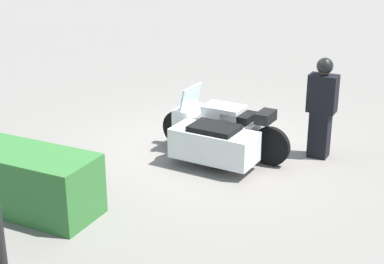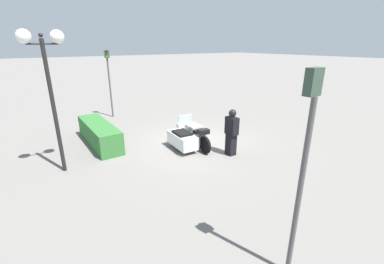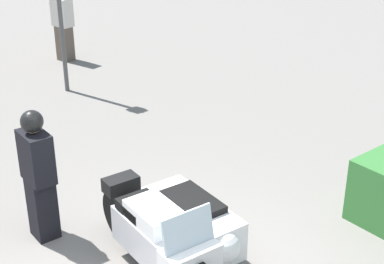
% 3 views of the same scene
% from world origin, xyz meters
% --- Properties ---
extents(ground_plane, '(160.00, 160.00, 0.00)m').
position_xyz_m(ground_plane, '(0.00, 0.00, 0.00)').
color(ground_plane, slate).
extents(police_motorcycle, '(2.44, 1.32, 1.16)m').
position_xyz_m(police_motorcycle, '(-0.24, 0.47, 0.47)').
color(police_motorcycle, black).
rests_on(police_motorcycle, ground).
extents(officer_rider, '(0.49, 0.30, 1.75)m').
position_xyz_m(officer_rider, '(-1.81, -0.49, 0.93)').
color(officer_rider, black).
rests_on(officer_rider, ground).
extents(hedge_bush_curbside, '(3.43, 0.88, 0.89)m').
position_xyz_m(hedge_bush_curbside, '(2.08, 3.26, 0.44)').
color(hedge_bush_curbside, '#337033').
rests_on(hedge_bush_curbside, ground).
extents(twin_lamp_post, '(0.39, 1.21, 4.36)m').
position_xyz_m(twin_lamp_post, '(0.33, 4.91, 3.47)').
color(twin_lamp_post, black).
rests_on(twin_lamp_post, ground).
extents(traffic_light_near, '(0.22, 0.29, 3.65)m').
position_xyz_m(traffic_light_near, '(5.88, 1.47, 2.38)').
color(traffic_light_near, '#4C4C4C').
rests_on(traffic_light_near, ground).
extents(traffic_light_far, '(0.23, 0.26, 3.67)m').
position_xyz_m(traffic_light_far, '(-6.31, 2.24, 2.39)').
color(traffic_light_far, '#4C4C4C').
rests_on(traffic_light_far, ground).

